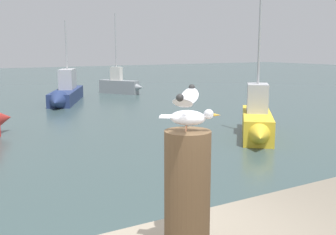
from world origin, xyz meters
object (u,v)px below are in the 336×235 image
mooring_post (187,194)px  boat_navy (65,93)px  boat_yellow (257,121)px  boat_grey (121,85)px  seagull (188,110)px

mooring_post → boat_navy: boat_navy is taller
mooring_post → boat_yellow: size_ratio=0.17×
mooring_post → boat_grey: bearing=67.1°
mooring_post → boat_yellow: bearing=44.6°
boat_yellow → mooring_post: bearing=-135.4°
boat_navy → boat_yellow: (2.88, -11.66, 0.03)m
boat_navy → boat_yellow: size_ratio=1.16×
mooring_post → boat_navy: 20.01m
boat_navy → boat_grey: (4.32, 2.49, 0.03)m
seagull → boat_grey: (9.23, 21.83, -1.96)m
seagull → boat_navy: (4.91, 19.35, -1.99)m
mooring_post → seagull: (0.00, -0.00, 0.56)m
boat_navy → boat_yellow: bearing=-76.1°
boat_navy → boat_grey: 4.99m
boat_grey → boat_yellow: bearing=-95.8°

